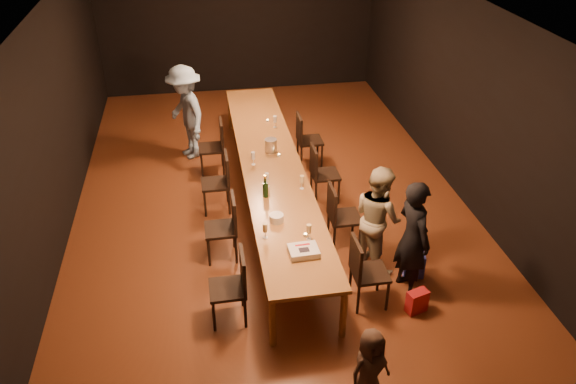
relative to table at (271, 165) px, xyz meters
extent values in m
plane|color=#4E2313|center=(0.00, 0.00, -0.70)|extent=(10.00, 10.00, 0.00)
cube|color=black|center=(0.00, 5.00, 0.80)|extent=(6.00, 0.04, 3.00)
cube|color=black|center=(-3.00, 0.00, 0.80)|extent=(0.04, 10.00, 3.00)
cube|color=black|center=(3.00, 0.00, 0.80)|extent=(0.04, 10.00, 3.00)
cube|color=silver|center=(0.00, 0.00, 2.30)|extent=(6.00, 10.00, 0.04)
cube|color=brown|center=(0.00, 0.00, 0.02)|extent=(0.90, 6.00, 0.05)
cylinder|color=brown|center=(-0.40, -2.90, -0.35)|extent=(0.08, 0.08, 0.70)
cylinder|color=brown|center=(0.40, -2.90, -0.35)|extent=(0.08, 0.08, 0.70)
cylinder|color=brown|center=(-0.40, 2.90, -0.35)|extent=(0.08, 0.08, 0.70)
cylinder|color=brown|center=(0.40, 2.90, -0.35)|extent=(0.08, 0.08, 0.70)
imported|color=black|center=(1.41, -2.23, 0.07)|extent=(0.50, 0.64, 1.55)
imported|color=tan|center=(1.15, -1.67, 0.03)|extent=(0.74, 0.84, 1.46)
imported|color=#82A4C8|center=(-1.23, 1.86, 0.14)|extent=(0.99, 1.24, 1.68)
imported|color=#463227|center=(0.42, -3.80, -0.23)|extent=(0.54, 0.46, 0.94)
cube|color=red|center=(1.38, -2.66, -0.55)|extent=(0.28, 0.20, 0.30)
cube|color=#2A3CB8|center=(1.57, -2.01, -0.54)|extent=(0.29, 0.22, 0.33)
cube|color=white|center=(0.06, -2.28, 0.09)|extent=(0.35, 0.29, 0.08)
cube|color=black|center=(0.06, -2.31, 0.13)|extent=(0.12, 0.09, 0.00)
cube|color=red|center=(0.06, -2.21, 0.13)|extent=(0.18, 0.04, 0.00)
cylinder|color=white|center=(-0.15, -1.57, 0.10)|extent=(0.22, 0.22, 0.10)
cylinder|color=#AAAAAF|center=(0.05, 0.33, 0.15)|extent=(0.21, 0.21, 0.21)
cylinder|color=#B2B7B2|center=(0.15, -1.94, 0.06)|extent=(0.05, 0.05, 0.03)
cylinder|color=#B2B7B2|center=(0.15, 0.16, 0.06)|extent=(0.05, 0.05, 0.03)
cylinder|color=#B2B7B2|center=(0.15, 1.45, 0.06)|extent=(0.05, 0.05, 0.03)
camera|label=1|loc=(-0.98, -7.35, 4.07)|focal=35.00mm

